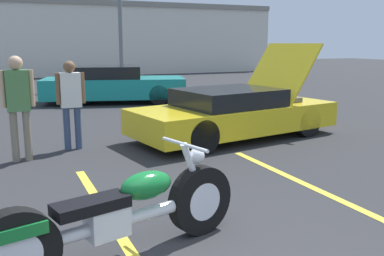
{
  "coord_description": "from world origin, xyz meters",
  "views": [
    {
      "loc": [
        -1.21,
        -2.27,
        1.95
      ],
      "look_at": [
        1.13,
        2.99,
        0.8
      ],
      "focal_mm": 40.0,
      "sensor_mm": 36.0,
      "label": 1
    }
  ],
  "objects_px": {
    "parked_car_right_row": "(113,85)",
    "show_car_hood_open": "(236,113)",
    "motorcycle": "(120,216)",
    "spectator_by_show_car": "(71,98)",
    "spectator_near_motorcycle": "(18,99)"
  },
  "relations": [
    {
      "from": "motorcycle",
      "to": "spectator_by_show_car",
      "type": "relative_size",
      "value": 1.55
    },
    {
      "from": "show_car_hood_open",
      "to": "parked_car_right_row",
      "type": "bearing_deg",
      "value": 89.87
    },
    {
      "from": "motorcycle",
      "to": "spectator_near_motorcycle",
      "type": "bearing_deg",
      "value": 84.72
    },
    {
      "from": "spectator_near_motorcycle",
      "to": "spectator_by_show_car",
      "type": "height_order",
      "value": "spectator_near_motorcycle"
    },
    {
      "from": "motorcycle",
      "to": "spectator_by_show_car",
      "type": "xyz_separation_m",
      "value": [
        0.26,
        4.42,
        0.55
      ]
    },
    {
      "from": "parked_car_right_row",
      "to": "spectator_near_motorcycle",
      "type": "xyz_separation_m",
      "value": [
        -3.14,
        -6.44,
        0.46
      ]
    },
    {
      "from": "motorcycle",
      "to": "parked_car_right_row",
      "type": "distance_m",
      "value": 10.68
    },
    {
      "from": "spectator_by_show_car",
      "to": "motorcycle",
      "type": "bearing_deg",
      "value": -93.34
    },
    {
      "from": "motorcycle",
      "to": "show_car_hood_open",
      "type": "bearing_deg",
      "value": 34.63
    },
    {
      "from": "motorcycle",
      "to": "spectator_by_show_car",
      "type": "height_order",
      "value": "spectator_by_show_car"
    },
    {
      "from": "show_car_hood_open",
      "to": "spectator_near_motorcycle",
      "type": "height_order",
      "value": "show_car_hood_open"
    },
    {
      "from": "parked_car_right_row",
      "to": "show_car_hood_open",
      "type": "bearing_deg",
      "value": -64.84
    },
    {
      "from": "spectator_near_motorcycle",
      "to": "spectator_by_show_car",
      "type": "distance_m",
      "value": 1.03
    },
    {
      "from": "parked_car_right_row",
      "to": "spectator_near_motorcycle",
      "type": "bearing_deg",
      "value": -100.07
    },
    {
      "from": "motorcycle",
      "to": "spectator_by_show_car",
      "type": "bearing_deg",
      "value": 72.05
    }
  ]
}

